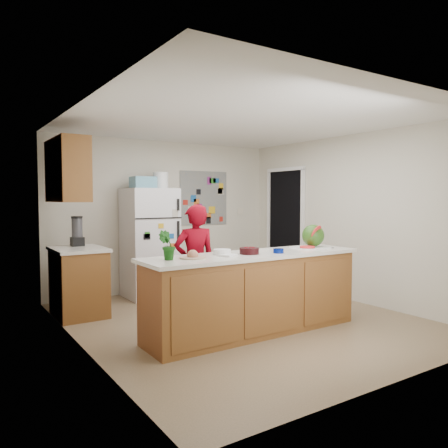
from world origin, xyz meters
TOP-DOWN VIEW (x-y plane):
  - floor at (0.00, 0.00)m, footprint 4.00×4.50m
  - wall_back at (0.00, 2.26)m, footprint 4.00×0.02m
  - wall_left at (-2.01, 0.00)m, footprint 0.02×4.50m
  - wall_right at (2.01, 0.00)m, footprint 0.02×4.50m
  - ceiling at (0.00, 0.00)m, footprint 4.00×4.50m
  - doorway at (1.99, 1.45)m, footprint 0.03×0.85m
  - peninsula_base at (-0.20, -0.50)m, footprint 2.60×0.62m
  - peninsula_top at (-0.20, -0.50)m, footprint 2.68×0.70m
  - side_counter_base at (-1.69, 1.35)m, footprint 0.60×0.80m
  - side_counter_top at (-1.69, 1.35)m, footprint 0.64×0.84m
  - upper_cabinets at (-1.82, 1.30)m, footprint 0.35×1.00m
  - refrigerator at (-0.45, 1.88)m, footprint 0.75×0.70m
  - fridge_top_bin at (-0.55, 1.88)m, footprint 0.35×0.28m
  - photo_collage at (0.75, 2.24)m, footprint 0.95×0.01m
  - person at (-0.56, 0.24)m, footprint 0.59×0.43m
  - blender_appliance at (-1.64, 1.57)m, footprint 0.14×0.14m
  - cutting_board at (0.72, -0.47)m, footprint 0.46×0.36m
  - watermelon at (0.78, -0.45)m, footprint 0.28×0.28m
  - watermelon_slice at (0.61, -0.52)m, footprint 0.18×0.18m
  - cherry_bowl at (-0.28, -0.52)m, footprint 0.25×0.25m
  - white_bowl at (-0.57, -0.40)m, footprint 0.25×0.25m
  - cobalt_bowl at (0.04, -0.64)m, footprint 0.13×0.13m
  - plate at (-0.99, -0.49)m, footprint 0.35×0.35m
  - paper_towel at (-0.59, -0.54)m, footprint 0.22×0.21m
  - keys at (0.90, -0.62)m, footprint 0.09×0.05m
  - potted_plant at (-1.27, -0.45)m, footprint 0.21×0.20m

SIDE VIEW (x-z plane):
  - floor at x=0.00m, z-range -0.02..0.00m
  - side_counter_base at x=-1.69m, z-range 0.00..0.86m
  - peninsula_base at x=-0.20m, z-range 0.00..0.88m
  - person at x=-0.56m, z-range 0.00..1.47m
  - refrigerator at x=-0.45m, z-range 0.00..1.70m
  - side_counter_top at x=-1.69m, z-range 0.86..0.90m
  - peninsula_top at x=-0.20m, z-range 0.88..0.92m
  - cutting_board at x=0.72m, z-range 0.92..0.93m
  - keys at x=0.90m, z-range 0.92..0.93m
  - plate at x=-0.99m, z-range 0.92..0.94m
  - paper_towel at x=-0.59m, z-range 0.92..0.94m
  - watermelon_slice at x=0.61m, z-range 0.93..0.95m
  - cobalt_bowl at x=0.04m, z-range 0.92..0.97m
  - white_bowl at x=-0.57m, z-range 0.92..0.98m
  - cherry_bowl at x=-0.28m, z-range 0.92..0.99m
  - doorway at x=1.99m, z-range 0.00..2.04m
  - potted_plant at x=-1.27m, z-range 0.92..1.22m
  - watermelon at x=0.78m, z-range 0.93..1.21m
  - blender_appliance at x=-1.64m, z-range 0.90..1.28m
  - wall_back at x=0.00m, z-range 0.00..2.50m
  - wall_left at x=-2.01m, z-range 0.00..2.50m
  - wall_right at x=2.01m, z-range 0.00..2.50m
  - photo_collage at x=0.75m, z-range 1.08..2.02m
  - fridge_top_bin at x=-0.55m, z-range 1.70..1.88m
  - upper_cabinets at x=-1.82m, z-range 1.50..2.30m
  - ceiling at x=0.00m, z-range 2.50..2.52m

